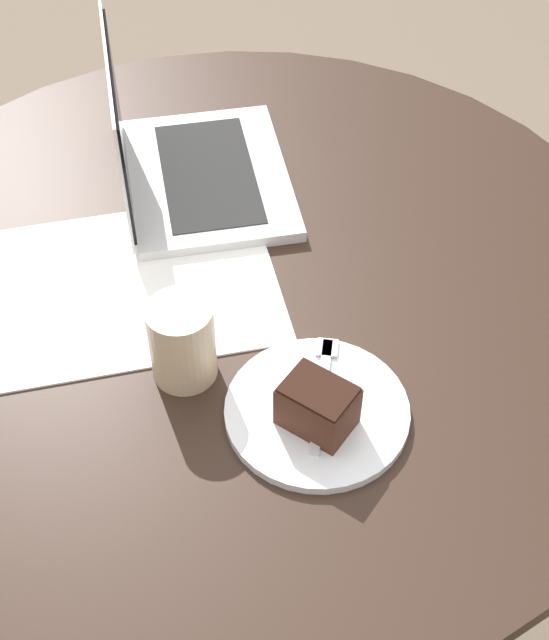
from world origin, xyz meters
name	(u,v)px	position (x,y,z in m)	size (l,w,h in m)	color
ground_plane	(250,552)	(0.00, 0.00, 0.00)	(12.00, 12.00, 0.00)	#6B5B4C
dining_table	(241,354)	(0.00, 0.00, 0.61)	(1.14, 1.14, 0.78)	black
paper_document	(134,284)	(-0.12, 0.07, 0.78)	(0.47, 0.43, 0.00)	white
plate	(317,411)	(-0.06, -0.24, 0.78)	(0.22, 0.22, 0.01)	silver
cake_slice	(318,406)	(-0.07, -0.26, 0.82)	(0.08, 0.10, 0.06)	#472619
fork	(323,382)	(-0.03, -0.22, 0.79)	(0.13, 0.14, 0.00)	silver
coffee_glass	(182,342)	(-0.15, -0.09, 0.83)	(0.08, 0.08, 0.11)	#C6AD89
laptop	(186,165)	(0.05, 0.20, 0.81)	(0.36, 0.39, 0.22)	silver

